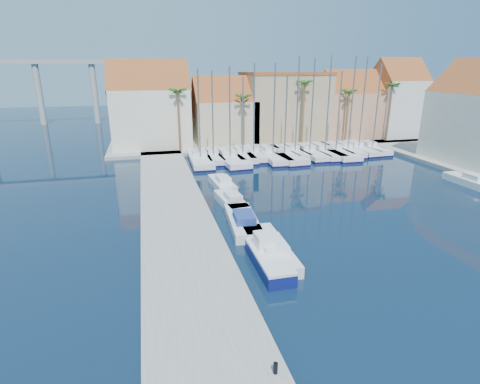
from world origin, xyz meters
name	(u,v)px	position (x,y,z in m)	size (l,w,h in m)	color
ground	(367,309)	(0.00, 0.00, 0.00)	(260.00, 260.00, 0.00)	#081A31
quay_west	(179,225)	(-9.00, 13.50, 0.25)	(6.00, 77.00, 0.50)	gray
shore_north	(267,141)	(10.00, 48.00, 0.25)	(54.00, 16.00, 0.50)	gray
bollard	(275,368)	(-6.60, -3.57, 0.75)	(0.20, 0.20, 0.50)	black
fishing_boat	(268,258)	(-3.82, 5.75, 0.64)	(1.88, 5.52, 1.93)	navy
motorboat_west_0	(270,248)	(-3.21, 7.25, 0.51)	(2.54, 7.37, 1.40)	white
motorboat_west_1	(243,221)	(-3.78, 12.52, 0.51)	(2.83, 7.16, 1.40)	white
motorboat_west_2	(231,201)	(-3.60, 17.59, 0.51)	(2.39, 5.89, 1.40)	white
motorboat_west_3	(222,183)	(-3.26, 23.52, 0.51)	(2.21, 5.93, 1.40)	white
motorboat_east_1	(470,181)	(24.00, 17.57, 0.51)	(2.00, 6.04, 1.40)	white
sailboat_0	(200,159)	(-3.96, 35.46, 0.58)	(3.14, 10.71, 12.54)	white
sailboat_1	(213,157)	(-1.97, 36.32, 0.61)	(2.25, 8.40, 12.30)	white
sailboat_2	(229,158)	(0.10, 35.24, 0.57)	(3.82, 11.87, 12.88)	white
sailboat_3	(242,155)	(2.35, 36.52, 0.58)	(2.77, 9.67, 11.48)	white
sailboat_4	(253,154)	(4.09, 36.82, 0.61)	(3.21, 9.35, 13.28)	white
sailboat_5	(272,154)	(6.65, 35.81, 0.57)	(3.78, 12.08, 13.27)	white
sailboat_6	(283,155)	(8.18, 35.32, 0.55)	(3.71, 11.84, 11.54)	white
sailboat_7	(294,152)	(10.38, 36.45, 0.65)	(2.82, 8.58, 14.16)	white
sailboat_8	(308,152)	(12.44, 35.91, 0.59)	(3.00, 10.58, 13.88)	white
sailboat_9	(323,151)	(14.95, 35.91, 0.59)	(3.08, 11.01, 14.31)	white
sailboat_10	(334,151)	(16.54, 35.61, 0.56)	(3.37, 11.99, 12.24)	white
sailboat_11	(346,150)	(18.87, 35.97, 0.63)	(3.00, 9.19, 14.25)	white
sailboat_12	(356,148)	(20.96, 36.50, 0.61)	(3.28, 9.81, 14.16)	white
sailboat_13	(370,148)	(23.17, 36.05, 0.63)	(2.28, 8.54, 13.24)	white
building_0	(150,108)	(-10.00, 47.00, 6.52)	(12.30, 9.00, 13.50)	beige
building_1	(224,114)	(2.00, 47.00, 5.30)	(10.30, 8.00, 11.00)	#CBB78F
building_2	(284,106)	(13.00, 48.00, 6.26)	(14.20, 10.20, 11.50)	tan
building_3	(348,107)	(25.00, 47.00, 5.86)	(10.30, 8.00, 12.00)	tan
building_4	(396,101)	(34.00, 46.00, 6.97)	(8.30, 8.00, 14.00)	white
palm_0	(178,93)	(-6.00, 42.00, 9.08)	(2.60, 2.60, 10.15)	brown
palm_1	(243,99)	(4.00, 42.00, 8.14)	(2.60, 2.60, 9.15)	brown
palm_2	(304,85)	(14.00, 42.00, 10.02)	(2.60, 2.60, 11.15)	brown
palm_3	(349,94)	(22.00, 42.00, 8.61)	(2.60, 2.60, 9.65)	brown
palm_4	(392,87)	(30.00, 42.00, 9.55)	(2.60, 2.60, 10.65)	brown
viaduct	(12,79)	(-39.07, 82.00, 10.25)	(48.00, 2.20, 14.45)	#9E9E99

